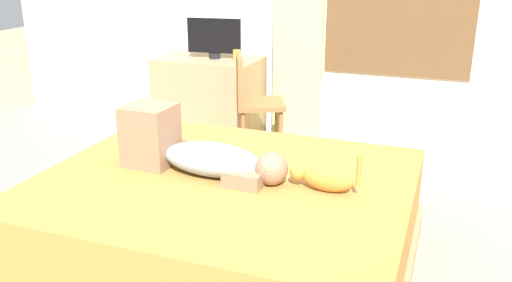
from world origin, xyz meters
TOP-DOWN VIEW (x-y plane):
  - ground_plane at (0.00, 0.00)m, footprint 16.00×16.00m
  - bed at (0.12, -0.05)m, footprint 1.98×1.66m
  - person_lying at (-0.06, -0.03)m, footprint 0.94×0.30m
  - cat at (0.65, -0.03)m, footprint 0.36×0.12m
  - desk at (-0.87, 1.88)m, footprint 0.90×0.56m
  - tv_monitor at (-0.81, 1.88)m, footprint 0.48×0.10m
  - cup at (-0.59, 1.86)m, footprint 0.07×0.07m
  - chair_by_desk at (-0.33, 1.53)m, footprint 0.50×0.50m

SIDE VIEW (x-z plane):
  - ground_plane at x=0.00m, z-range 0.00..0.00m
  - bed at x=0.12m, z-range 0.00..0.51m
  - desk at x=-0.87m, z-range 0.00..0.74m
  - chair_by_desk at x=-0.33m, z-range 0.08..0.94m
  - cat at x=0.65m, z-range 0.48..0.69m
  - person_lying at x=-0.06m, z-range 0.46..0.80m
  - cup at x=-0.59m, z-range 0.74..0.83m
  - tv_monitor at x=-0.81m, z-range 0.75..1.10m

